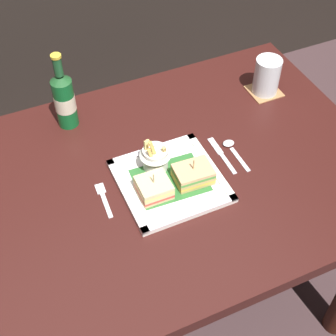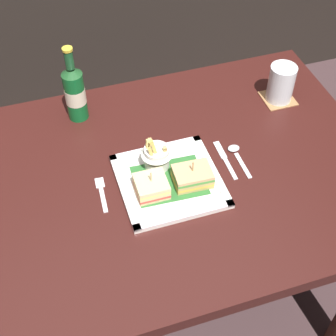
{
  "view_description": "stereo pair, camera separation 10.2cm",
  "coord_description": "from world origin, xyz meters",
  "px_view_note": "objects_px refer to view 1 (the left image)",
  "views": [
    {
      "loc": [
        -0.38,
        -0.85,
        1.8
      ],
      "look_at": [
        -0.0,
        -0.02,
        0.8
      ],
      "focal_mm": 52.89,
      "sensor_mm": 36.0,
      "label": 1
    },
    {
      "loc": [
        -0.28,
        -0.89,
        1.8
      ],
      "look_at": [
        -0.0,
        -0.02,
        0.8
      ],
      "focal_mm": 52.89,
      "sensor_mm": 36.0,
      "label": 2
    }
  ],
  "objects_px": {
    "sandwich_half_right": "(193,174)",
    "fries_cup": "(155,155)",
    "sandwich_half_left": "(154,188)",
    "beer_bottle": "(64,99)",
    "dining_table": "(166,202)",
    "fork": "(104,198)",
    "square_plate": "(170,181)",
    "water_glass": "(267,78)",
    "knife": "(221,154)",
    "spoon": "(232,148)"
  },
  "relations": [
    {
      "from": "square_plate",
      "to": "sandwich_half_left",
      "type": "distance_m",
      "value": 0.07
    },
    {
      "from": "fries_cup",
      "to": "beer_bottle",
      "type": "bearing_deg",
      "value": 120.28
    },
    {
      "from": "sandwich_half_left",
      "to": "fork",
      "type": "distance_m",
      "value": 0.14
    },
    {
      "from": "fries_cup",
      "to": "beer_bottle",
      "type": "distance_m",
      "value": 0.34
    },
    {
      "from": "sandwich_half_right",
      "to": "fork",
      "type": "relative_size",
      "value": 0.86
    },
    {
      "from": "sandwich_half_left",
      "to": "fries_cup",
      "type": "bearing_deg",
      "value": 64.41
    },
    {
      "from": "knife",
      "to": "beer_bottle",
      "type": "bearing_deg",
      "value": 139.58
    },
    {
      "from": "sandwich_half_left",
      "to": "square_plate",
      "type": "bearing_deg",
      "value": 22.64
    },
    {
      "from": "beer_bottle",
      "to": "spoon",
      "type": "xyz_separation_m",
      "value": [
        0.41,
        -0.31,
        -0.09
      ]
    },
    {
      "from": "sandwich_half_left",
      "to": "beer_bottle",
      "type": "xyz_separation_m",
      "value": [
        -0.13,
        0.38,
        0.06
      ]
    },
    {
      "from": "beer_bottle",
      "to": "fork",
      "type": "relative_size",
      "value": 2.03
    },
    {
      "from": "square_plate",
      "to": "beer_bottle",
      "type": "bearing_deg",
      "value": 117.82
    },
    {
      "from": "sandwich_half_left",
      "to": "spoon",
      "type": "xyz_separation_m",
      "value": [
        0.28,
        0.07,
        -0.03
      ]
    },
    {
      "from": "knife",
      "to": "water_glass",
      "type": "bearing_deg",
      "value": 36.1
    },
    {
      "from": "dining_table",
      "to": "sandwich_half_left",
      "type": "relative_size",
      "value": 14.43
    },
    {
      "from": "sandwich_half_left",
      "to": "fork",
      "type": "height_order",
      "value": "sandwich_half_left"
    },
    {
      "from": "fries_cup",
      "to": "fork",
      "type": "height_order",
      "value": "fries_cup"
    },
    {
      "from": "sandwich_half_left",
      "to": "spoon",
      "type": "distance_m",
      "value": 0.29
    },
    {
      "from": "dining_table",
      "to": "square_plate",
      "type": "height_order",
      "value": "square_plate"
    },
    {
      "from": "dining_table",
      "to": "fork",
      "type": "relative_size",
      "value": 9.98
    },
    {
      "from": "sandwich_half_right",
      "to": "fries_cup",
      "type": "relative_size",
      "value": 0.97
    },
    {
      "from": "fries_cup",
      "to": "water_glass",
      "type": "relative_size",
      "value": 0.91
    },
    {
      "from": "fork",
      "to": "beer_bottle",
      "type": "bearing_deg",
      "value": 89.86
    },
    {
      "from": "square_plate",
      "to": "sandwich_half_left",
      "type": "xyz_separation_m",
      "value": [
        -0.06,
        -0.02,
        0.03
      ]
    },
    {
      "from": "water_glass",
      "to": "beer_bottle",
      "type": "bearing_deg",
      "value": 169.59
    },
    {
      "from": "knife",
      "to": "spoon",
      "type": "relative_size",
      "value": 1.17
    },
    {
      "from": "square_plate",
      "to": "spoon",
      "type": "height_order",
      "value": "square_plate"
    },
    {
      "from": "knife",
      "to": "sandwich_half_right",
      "type": "bearing_deg",
      "value": -152.79
    },
    {
      "from": "dining_table",
      "to": "square_plate",
      "type": "distance_m",
      "value": 0.14
    },
    {
      "from": "sandwich_half_left",
      "to": "fries_cup",
      "type": "height_order",
      "value": "fries_cup"
    },
    {
      "from": "square_plate",
      "to": "knife",
      "type": "bearing_deg",
      "value": 12.12
    },
    {
      "from": "water_glass",
      "to": "spoon",
      "type": "bearing_deg",
      "value": -140.54
    },
    {
      "from": "square_plate",
      "to": "beer_bottle",
      "type": "height_order",
      "value": "beer_bottle"
    },
    {
      "from": "sandwich_half_right",
      "to": "beer_bottle",
      "type": "xyz_separation_m",
      "value": [
        -0.24,
        0.38,
        0.06
      ]
    },
    {
      "from": "fries_cup",
      "to": "spoon",
      "type": "height_order",
      "value": "fries_cup"
    },
    {
      "from": "sandwich_half_left",
      "to": "dining_table",
      "type": "bearing_deg",
      "value": 44.5
    },
    {
      "from": "water_glass",
      "to": "knife",
      "type": "bearing_deg",
      "value": -143.9
    },
    {
      "from": "spoon",
      "to": "sandwich_half_right",
      "type": "bearing_deg",
      "value": -156.6
    },
    {
      "from": "fries_cup",
      "to": "beer_bottle",
      "type": "xyz_separation_m",
      "value": [
        -0.17,
        0.29,
        0.04
      ]
    },
    {
      "from": "dining_table",
      "to": "sandwich_half_right",
      "type": "relative_size",
      "value": 11.66
    },
    {
      "from": "sandwich_half_left",
      "to": "beer_bottle",
      "type": "relative_size",
      "value": 0.34
    },
    {
      "from": "sandwich_half_left",
      "to": "sandwich_half_right",
      "type": "height_order",
      "value": "sandwich_half_right"
    },
    {
      "from": "dining_table",
      "to": "beer_bottle",
      "type": "relative_size",
      "value": 4.92
    },
    {
      "from": "square_plate",
      "to": "water_glass",
      "type": "height_order",
      "value": "water_glass"
    },
    {
      "from": "water_glass",
      "to": "fries_cup",
      "type": "bearing_deg",
      "value": -159.75
    },
    {
      "from": "square_plate",
      "to": "fork",
      "type": "xyz_separation_m",
      "value": [
        -0.19,
        0.02,
        -0.0
      ]
    },
    {
      "from": "square_plate",
      "to": "sandwich_half_right",
      "type": "relative_size",
      "value": 2.6
    },
    {
      "from": "spoon",
      "to": "sandwich_half_left",
      "type": "bearing_deg",
      "value": -165.88
    },
    {
      "from": "knife",
      "to": "spoon",
      "type": "distance_m",
      "value": 0.04
    },
    {
      "from": "square_plate",
      "to": "water_glass",
      "type": "bearing_deg",
      "value": 27.55
    }
  ]
}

